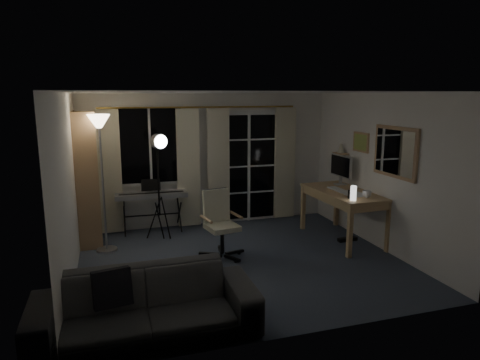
% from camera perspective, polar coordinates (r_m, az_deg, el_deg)
% --- Properties ---
extents(floor, '(4.50, 4.00, 0.02)m').
position_cam_1_polar(floor, '(6.28, 0.19, -10.92)').
color(floor, '#394253').
rests_on(floor, ground).
extents(window, '(1.20, 0.08, 1.40)m').
position_cam_1_polar(window, '(7.60, -11.92, 4.53)').
color(window, white).
rests_on(window, floor).
extents(french_door, '(1.32, 0.09, 2.11)m').
position_cam_1_polar(french_door, '(8.03, 1.10, 1.71)').
color(french_door, white).
rests_on(french_door, floor).
extents(curtains, '(3.60, 0.07, 2.13)m').
position_cam_1_polar(curtains, '(7.70, -4.96, 1.77)').
color(curtains, gold).
rests_on(curtains, floor).
extents(bookshelf, '(0.37, 0.99, 2.12)m').
position_cam_1_polar(bookshelf, '(7.30, -19.93, -0.12)').
color(bookshelf, '#A98059').
rests_on(bookshelf, floor).
extents(torchiere_lamp, '(0.44, 0.44, 2.09)m').
position_cam_1_polar(torchiere_lamp, '(6.62, -18.16, 4.80)').
color(torchiere_lamp, '#B2B2B7').
rests_on(torchiere_lamp, floor).
extents(keyboard_piano, '(1.22, 0.62, 0.88)m').
position_cam_1_polar(keyboard_piano, '(7.47, -11.71, -2.09)').
color(keyboard_piano, black).
rests_on(keyboard_piano, floor).
extents(studio_light, '(0.41, 0.42, 1.79)m').
position_cam_1_polar(studio_light, '(6.98, -10.76, 3.46)').
color(studio_light, black).
rests_on(studio_light, floor).
extents(office_chair, '(0.68, 0.68, 0.99)m').
position_cam_1_polar(office_chair, '(6.35, -2.86, -5.01)').
color(office_chair, black).
rests_on(office_chair, floor).
extents(desk, '(0.83, 1.58, 0.83)m').
position_cam_1_polar(desk, '(7.18, 13.62, -2.22)').
color(desk, tan).
rests_on(desk, floor).
extents(monitor, '(0.20, 0.60, 0.52)m').
position_cam_1_polar(monitor, '(7.58, 13.31, 1.71)').
color(monitor, silver).
rests_on(monitor, desk).
extents(desk_clutter, '(0.47, 0.95, 1.05)m').
position_cam_1_polar(desk_clutter, '(6.96, 14.16, -3.31)').
color(desk_clutter, white).
rests_on(desk_clutter, desk).
extents(mug, '(0.14, 0.11, 0.14)m').
position_cam_1_polar(mug, '(6.78, 16.56, -1.68)').
color(mug, silver).
rests_on(mug, desk).
extents(wall_mirror, '(0.04, 0.94, 0.74)m').
position_cam_1_polar(wall_mirror, '(6.58, 19.99, 3.51)').
color(wall_mirror, '#A98059').
rests_on(wall_mirror, floor).
extents(framed_print, '(0.03, 0.42, 0.32)m').
position_cam_1_polar(framed_print, '(7.31, 15.83, 4.88)').
color(framed_print, '#A98059').
rests_on(framed_print, floor).
extents(wall_shelf, '(0.16, 0.30, 0.18)m').
position_cam_1_polar(wall_shelf, '(7.72, 13.31, 3.88)').
color(wall_shelf, '#A98059').
rests_on(wall_shelf, floor).
extents(sofa, '(2.19, 0.64, 0.86)m').
position_cam_1_polar(sofa, '(4.45, -12.49, -14.78)').
color(sofa, '#333336').
rests_on(sofa, floor).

